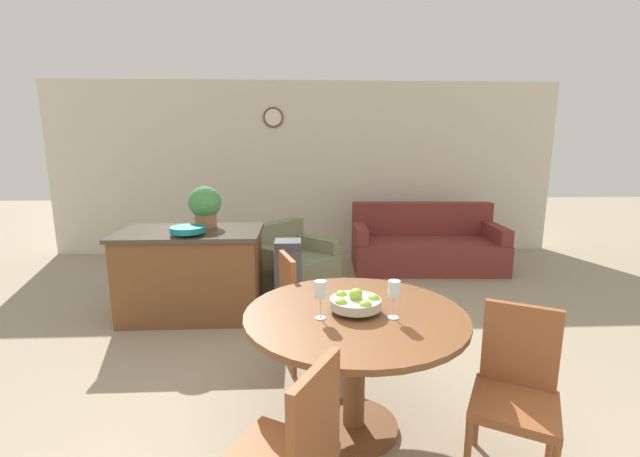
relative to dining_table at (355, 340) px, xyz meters
The scene contains 14 objects.
wall_back 4.58m from the dining_table, 92.81° to the left, with size 8.00×0.09×2.70m.
dining_table is the anchor object (origin of this frame).
dining_chair_near_left 0.90m from the dining_table, 114.49° to the right, with size 0.57×0.57×0.91m.
dining_chair_near_right 0.90m from the dining_table, 24.49° to the right, with size 0.57×0.57×0.91m.
dining_chair_far_side 0.90m from the dining_table, 110.51° to the left, with size 0.52×0.52×0.91m.
fruit_bowl 0.24m from the dining_table, 75.90° to the left, with size 0.30×0.30×0.15m.
wine_glass_left 0.41m from the dining_table, 158.38° to the right, with size 0.07×0.07×0.22m.
wine_glass_right 0.41m from the dining_table, 25.69° to the right, with size 0.07×0.07×0.22m.
kitchen_island 2.39m from the dining_table, 126.86° to the left, with size 1.41×0.84×0.89m.
teal_bowl 2.22m from the dining_table, 129.47° to the left, with size 0.33×0.33×0.08m.
potted_plant 2.53m from the dining_table, 121.89° to the left, with size 0.34×0.34×0.43m.
trash_bin 2.05m from the dining_table, 102.72° to the left, with size 0.28×0.29×0.76m.
couch 3.80m from the dining_table, 67.25° to the left, with size 2.10×1.09×0.89m.
armchair 2.79m from the dining_table, 99.19° to the left, with size 1.22×1.22×0.78m.
Camera 1 is at (-0.10, -1.58, 1.76)m, focal length 24.00 mm.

